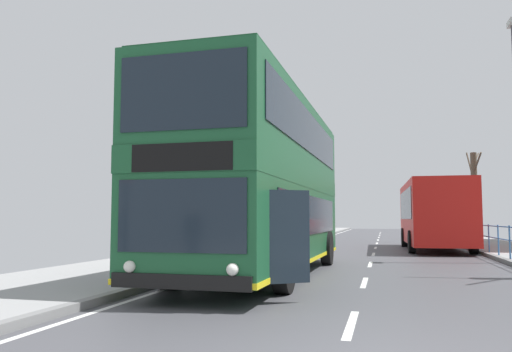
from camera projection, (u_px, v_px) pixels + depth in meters
double_decker_bus_main at (263, 184)px, 13.46m from camera, size 3.25×10.76×4.49m
background_bus_far_lane at (434, 213)px, 24.14m from camera, size 2.85×9.15×3.11m
bare_tree_far_01 at (475, 194)px, 31.24m from camera, size 0.84×2.81×5.50m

